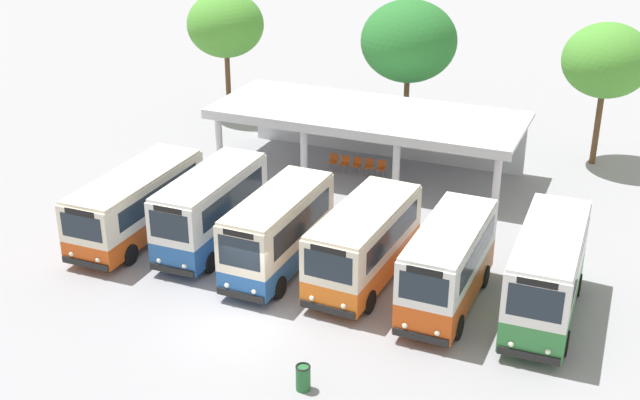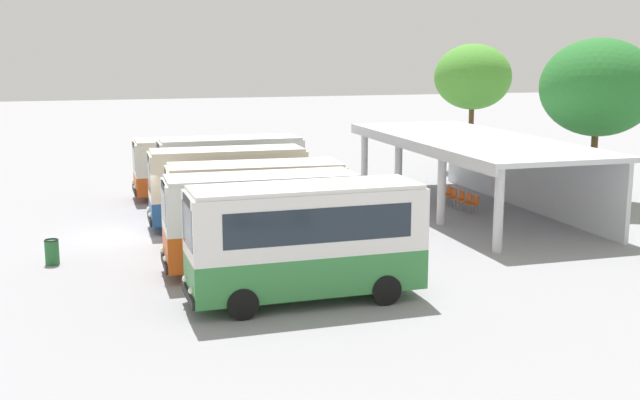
% 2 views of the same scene
% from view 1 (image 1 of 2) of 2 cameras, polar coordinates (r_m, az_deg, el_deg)
% --- Properties ---
extents(ground_plane, '(180.00, 180.00, 0.00)m').
position_cam_1_polar(ground_plane, '(30.71, -5.45, -8.51)').
color(ground_plane, '#939399').
extents(city_bus_nearest_orange, '(2.50, 7.71, 3.00)m').
position_cam_1_polar(city_bus_nearest_orange, '(36.98, -12.53, -0.14)').
color(city_bus_nearest_orange, black).
rests_on(city_bus_nearest_orange, ground).
extents(city_bus_second_in_row, '(2.27, 6.69, 3.38)m').
position_cam_1_polar(city_bus_second_in_row, '(35.41, -7.51, -0.53)').
color(city_bus_second_in_row, black).
rests_on(city_bus_second_in_row, ground).
extents(city_bus_middle_cream, '(2.31, 6.60, 3.32)m').
position_cam_1_polar(city_bus_middle_cream, '(33.31, -2.90, -2.06)').
color(city_bus_middle_cream, black).
rests_on(city_bus_middle_cream, ground).
extents(city_bus_fourth_amber, '(2.71, 6.84, 3.18)m').
position_cam_1_polar(city_bus_fourth_amber, '(32.50, 3.05, -2.91)').
color(city_bus_fourth_amber, black).
rests_on(city_bus_fourth_amber, ground).
extents(city_bus_fifth_blue, '(2.30, 6.58, 3.30)m').
position_cam_1_polar(city_bus_fifth_blue, '(31.16, 8.83, -4.31)').
color(city_bus_fifth_blue, black).
rests_on(city_bus_fifth_blue, ground).
extents(city_bus_far_end_green, '(2.42, 7.06, 3.51)m').
position_cam_1_polar(city_bus_far_end_green, '(31.10, 15.39, -4.79)').
color(city_bus_far_end_green, black).
rests_on(city_bus_far_end_green, ground).
extents(terminal_canopy, '(15.95, 6.22, 3.40)m').
position_cam_1_polar(terminal_canopy, '(43.44, 3.58, 5.50)').
color(terminal_canopy, silver).
rests_on(terminal_canopy, ground).
extents(waiting_chair_end_by_column, '(0.46, 0.46, 0.86)m').
position_cam_1_polar(waiting_chair_end_by_column, '(43.91, 0.93, 2.76)').
color(waiting_chair_end_by_column, slate).
rests_on(waiting_chair_end_by_column, ground).
extents(waiting_chair_second_from_end, '(0.46, 0.46, 0.86)m').
position_cam_1_polar(waiting_chair_second_from_end, '(43.64, 1.72, 2.61)').
color(waiting_chair_second_from_end, slate).
rests_on(waiting_chair_second_from_end, ground).
extents(waiting_chair_middle_seat, '(0.46, 0.46, 0.86)m').
position_cam_1_polar(waiting_chair_middle_seat, '(43.48, 2.56, 2.51)').
color(waiting_chair_middle_seat, slate).
rests_on(waiting_chair_middle_seat, ground).
extents(waiting_chair_fourth_seat, '(0.46, 0.46, 0.86)m').
position_cam_1_polar(waiting_chair_fourth_seat, '(43.30, 3.40, 2.40)').
color(waiting_chair_fourth_seat, slate).
rests_on(waiting_chair_fourth_seat, ground).
extents(waiting_chair_fifth_seat, '(0.46, 0.46, 0.86)m').
position_cam_1_polar(waiting_chair_fifth_seat, '(43.11, 4.24, 2.28)').
color(waiting_chair_fifth_seat, slate).
rests_on(waiting_chair_fifth_seat, ground).
extents(roadside_tree_behind_canopy, '(5.49, 5.49, 7.93)m').
position_cam_1_polar(roadside_tree_behind_canopy, '(48.03, 6.14, 10.83)').
color(roadside_tree_behind_canopy, brown).
rests_on(roadside_tree_behind_canopy, ground).
extents(roadside_tree_east_of_canopy, '(4.55, 4.55, 7.63)m').
position_cam_1_polar(roadside_tree_east_of_canopy, '(45.64, 19.15, 9.06)').
color(roadside_tree_east_of_canopy, brown).
rests_on(roadside_tree_east_of_canopy, ground).
extents(roadside_tree_west_of_canopy, '(4.69, 4.69, 7.73)m').
position_cam_1_polar(roadside_tree_west_of_canopy, '(51.73, -6.54, 11.91)').
color(roadside_tree_west_of_canopy, brown).
rests_on(roadside_tree_west_of_canopy, ground).
extents(litter_bin_apron, '(0.49, 0.49, 0.90)m').
position_cam_1_polar(litter_bin_apron, '(27.14, -1.17, -12.13)').
color(litter_bin_apron, '#266633').
rests_on(litter_bin_apron, ground).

